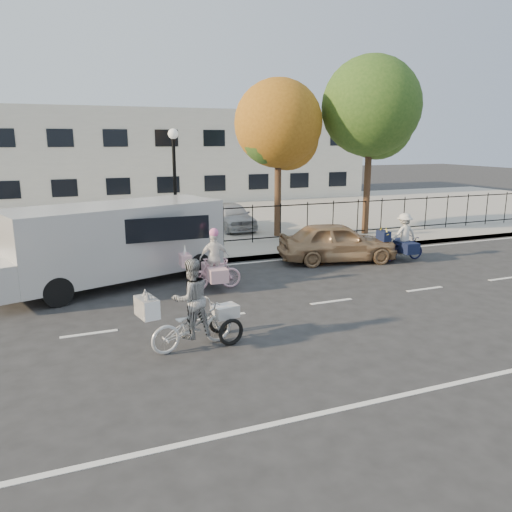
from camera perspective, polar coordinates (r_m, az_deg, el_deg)
name	(u,v)px	position (r m, az deg, el deg)	size (l,w,h in m)	color
ground	(221,316)	(11.98, -3.99, -6.90)	(120.00, 120.00, 0.00)	#333334
road_markings	(221,316)	(11.98, -3.99, -6.88)	(60.00, 9.52, 0.01)	silver
curb	(174,265)	(16.64, -9.30, -1.03)	(60.00, 0.10, 0.15)	#A8A399
sidewalk	(168,258)	(17.64, -10.04, -0.25)	(60.00, 2.20, 0.15)	#A8A399
parking_lot	(132,221)	(26.27, -14.04, 3.94)	(60.00, 15.60, 0.15)	#A8A399
iron_fence	(161,230)	(18.54, -10.84, 2.97)	(58.00, 0.06, 1.50)	black
building	(108,156)	(35.92, -16.54, 10.86)	(34.00, 10.00, 6.00)	silver
lamppost	(174,169)	(17.99, -9.32, 9.83)	(0.36, 0.36, 4.33)	black
street_sign	(108,220)	(17.81, -16.52, 3.94)	(0.85, 0.06, 1.80)	black
zebra_trike	(192,314)	(10.10, -7.33, -6.58)	(2.16, 1.12, 1.84)	silver
unicorn_bike	(214,267)	(13.92, -4.88, -1.27)	(1.73, 1.20, 1.74)	#F3B9CD
bull_bike	(403,242)	(17.99, 16.44, 1.58)	(1.77, 1.21, 1.65)	black
white_van	(113,241)	(14.88, -16.07, 1.70)	(7.02, 3.94, 2.32)	silver
gold_sedan	(337,242)	(17.32, 9.29, 1.60)	(1.62, 4.02, 1.37)	tan
lot_car_c	(114,223)	(21.30, -15.95, 3.61)	(1.29, 3.69, 1.22)	#4A4B51
lot_car_d	(231,216)	(22.60, -2.82, 4.63)	(1.44, 3.57, 1.22)	#AEB0B6
tree_mid	(281,128)	(20.87, 2.87, 14.40)	(3.58, 3.56, 6.52)	#442D1D
tree_east	(373,112)	(21.95, 13.22, 15.78)	(4.08, 4.08, 7.48)	#442D1D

